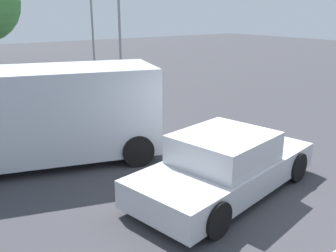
# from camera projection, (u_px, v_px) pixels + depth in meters

# --- Properties ---
(ground_plane) EXTENTS (80.00, 80.00, 0.00)m
(ground_plane) POSITION_uv_depth(u_px,v_px,m) (229.00, 191.00, 7.71)
(ground_plane) COLOR #38383D
(sedan_foreground) EXTENTS (4.57, 2.54, 1.26)m
(sedan_foreground) POSITION_uv_depth(u_px,v_px,m) (225.00, 165.00, 7.54)
(sedan_foreground) COLOR #B7BABF
(sedan_foreground) RESTS_ON ground_plane
(van_white) EXTENTS (5.20, 3.36, 2.29)m
(van_white) POSITION_uv_depth(u_px,v_px,m) (54.00, 112.00, 8.94)
(van_white) COLOR #B2B7C1
(van_white) RESTS_ON ground_plane
(pedestrian) EXTENTS (0.50, 0.41, 1.66)m
(pedestrian) POSITION_uv_depth(u_px,v_px,m) (89.00, 85.00, 13.47)
(pedestrian) COLOR black
(pedestrian) RESTS_ON ground_plane
(light_post_near) EXTENTS (0.44, 0.44, 5.51)m
(light_post_near) POSITION_uv_depth(u_px,v_px,m) (119.00, 6.00, 20.31)
(light_post_near) COLOR gray
(light_post_near) RESTS_ON ground_plane
(light_post_mid) EXTENTS (0.44, 0.44, 6.20)m
(light_post_mid) POSITION_uv_depth(u_px,v_px,m) (91.00, 0.00, 24.95)
(light_post_mid) COLOR gray
(light_post_mid) RESTS_ON ground_plane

